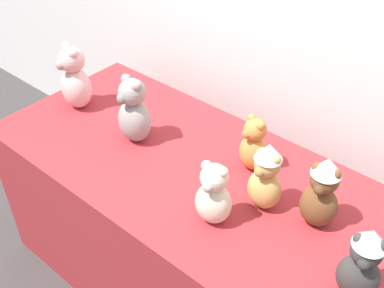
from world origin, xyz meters
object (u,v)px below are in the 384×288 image
object	(u,v)px
teddy_bear_blush	(75,79)
teddy_bear_cream	(213,195)
teddy_bear_ginger	(254,145)
teddy_bear_chestnut	(321,193)
teddy_bear_ash	(134,112)
teddy_bear_charcoal	(362,264)
display_table	(192,232)
teddy_bear_honey	(266,177)

from	to	relation	value
teddy_bear_blush	teddy_bear_cream	bearing A→B (deg)	4.48
teddy_bear_blush	teddy_bear_ginger	distance (m)	0.91
teddy_bear_chestnut	teddy_bear_ash	xyz separation A→B (m)	(-0.84, -0.07, -0.00)
teddy_bear_charcoal	teddy_bear_ash	world-z (taller)	teddy_bear_ash
display_table	teddy_bear_chestnut	xyz separation A→B (m)	(0.53, 0.06, 0.54)
display_table	teddy_bear_ginger	size ratio (longest dim) A/B	7.45
teddy_bear_blush	teddy_bear_honey	size ratio (longest dim) A/B	1.11
display_table	teddy_bear_cream	size ratio (longest dim) A/B	6.92
teddy_bear_blush	teddy_bear_ginger	xyz separation A→B (m)	(0.89, 0.17, -0.04)
teddy_bear_honey	teddy_bear_ginger	xyz separation A→B (m)	(-0.15, 0.15, -0.03)
display_table	teddy_bear_chestnut	size ratio (longest dim) A/B	6.08
teddy_bear_ash	teddy_bear_ginger	bearing A→B (deg)	27.73
teddy_bear_honey	teddy_bear_ginger	world-z (taller)	teddy_bear_honey
display_table	teddy_bear_ginger	world-z (taller)	teddy_bear_ginger
teddy_bear_cream	teddy_bear_ash	xyz separation A→B (m)	(-0.55, 0.16, 0.02)
teddy_bear_chestnut	teddy_bear_blush	size ratio (longest dim) A/B	0.93
teddy_bear_honey	teddy_bear_ginger	bearing A→B (deg)	139.93
teddy_bear_chestnut	teddy_bear_cream	world-z (taller)	teddy_bear_chestnut
teddy_bear_ginger	teddy_bear_ash	distance (m)	0.52
teddy_bear_ash	teddy_bear_cream	bearing A→B (deg)	-7.42
teddy_bear_blush	display_table	bearing A→B (deg)	14.74
teddy_bear_blush	teddy_bear_cream	xyz separation A→B (m)	(0.95, -0.16, -0.03)
teddy_bear_charcoal	teddy_bear_honey	distance (m)	0.44
teddy_bear_blush	teddy_bear_honey	world-z (taller)	teddy_bear_blush
teddy_bear_chestnut	teddy_bear_ash	size ratio (longest dim) A/B	0.96
teddy_bear_ginger	teddy_bear_charcoal	bearing A→B (deg)	-5.27
teddy_bear_chestnut	teddy_bear_blush	bearing A→B (deg)	175.36
display_table	teddy_bear_cream	xyz separation A→B (m)	(0.24, -0.17, 0.52)
display_table	teddy_bear_ginger	distance (m)	0.56
teddy_bear_charcoal	teddy_bear_blush	world-z (taller)	teddy_bear_blush
teddy_bear_ginger	teddy_bear_honey	bearing A→B (deg)	-23.64
teddy_bear_chestnut	teddy_bear_blush	world-z (taller)	teddy_bear_blush
teddy_bear_chestnut	teddy_bear_ginger	world-z (taller)	teddy_bear_chestnut
teddy_bear_honey	teddy_bear_ginger	size ratio (longest dim) A/B	1.19
teddy_bear_chestnut	teddy_bear_honey	xyz separation A→B (m)	(-0.19, -0.05, -0.00)
teddy_bear_cream	teddy_bear_ash	bearing A→B (deg)	154.43
teddy_bear_honey	teddy_bear_cream	world-z (taller)	teddy_bear_honey
teddy_bear_charcoal	teddy_bear_cream	distance (m)	0.52
display_table	teddy_bear_charcoal	xyz separation A→B (m)	(0.76, -0.13, 0.53)
display_table	teddy_bear_ash	xyz separation A→B (m)	(-0.31, -0.01, 0.54)
teddy_bear_honey	teddy_bear_ash	distance (m)	0.65
teddy_bear_honey	teddy_bear_cream	size ratio (longest dim) A/B	1.10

